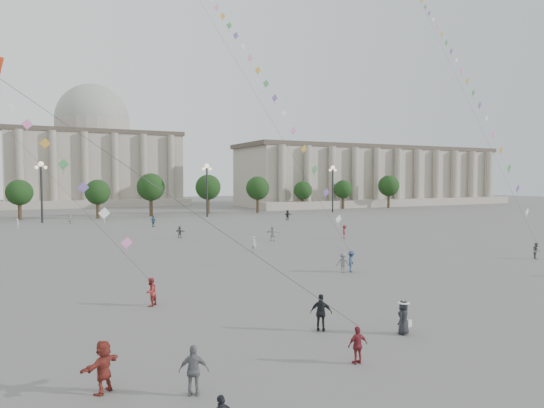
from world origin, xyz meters
name	(u,v)px	position (x,y,z in m)	size (l,w,h in m)	color
ground	(350,311)	(0.00, 0.00, 0.00)	(360.00, 360.00, 0.00)	#5D5B58
hall_east	(373,176)	(75.00, 93.89, 8.43)	(84.00, 26.22, 17.20)	#A49C8A
hall_central	(94,156)	(0.00, 129.22, 14.23)	(48.30, 34.30, 35.50)	#A49C8A
tree_row	(123,190)	(0.00, 78.00, 5.39)	(137.12, 5.12, 8.00)	#36281B
lamp_post_mid_west	(41,181)	(-15.00, 70.00, 7.35)	(2.00, 0.90, 10.65)	#262628
lamp_post_mid_east	(207,180)	(15.00, 70.00, 7.35)	(2.00, 0.90, 10.65)	#262628
lamp_post_far_east	(333,180)	(45.00, 70.00, 7.35)	(2.00, 0.90, 10.65)	#262628
person_crowd_0	(153,221)	(0.74, 54.47, 0.91)	(1.07, 0.45, 1.83)	#2F4E6B
person_crowd_4	(70,219)	(-10.79, 66.44, 0.77)	(1.44, 0.46, 1.55)	#B5B5B1
person_crowd_6	(343,263)	(6.26, 9.81, 0.81)	(1.05, 0.60, 1.62)	slate
person_crowd_7	(273,233)	(10.21, 30.65, 0.96)	(1.77, 0.56, 1.91)	beige
person_crowd_8	(345,232)	(19.30, 28.30, 0.88)	(1.13, 0.65, 1.75)	maroon
person_crowd_9	(288,215)	(26.01, 56.28, 0.92)	(1.72, 0.55, 1.85)	black
person_crowd_10	(18,223)	(-18.57, 61.56, 0.75)	(0.55, 0.36, 1.51)	silver
person_crowd_12	(180,232)	(0.60, 38.38, 0.79)	(1.46, 0.46, 1.57)	slate
person_crowd_13	(254,244)	(4.37, 23.44, 0.82)	(0.60, 0.39, 1.64)	beige
tourist_0	(358,345)	(-4.41, -6.72, 0.78)	(0.92, 0.38, 1.57)	maroon
tourist_1	(321,313)	(-3.47, -2.38, 0.94)	(1.10, 0.46, 1.87)	black
tourist_2	(103,367)	(-14.22, -4.91, 0.95)	(1.77, 0.56, 1.91)	maroon
tourist_3	(194,370)	(-11.38, -6.57, 0.90)	(1.06, 0.44, 1.81)	slate
kite_flyer_0	(151,292)	(-10.11, 6.26, 0.86)	(0.83, 0.65, 1.72)	maroon
kite_flyer_1	(351,261)	(6.99, 9.64, 0.88)	(1.13, 0.65, 1.76)	navy
kite_flyer_2	(536,251)	(26.74, 7.20, 0.79)	(0.76, 0.59, 1.57)	slate
hat_person	(404,317)	(-0.08, -4.59, 0.88)	(0.97, 0.84, 1.69)	black
kite_train_mid	(214,10)	(4.63, 36.02, 28.88)	(5.19, 49.71, 71.35)	#3F3F3F
kite_train_east	(456,65)	(35.08, 25.25, 22.87)	(15.98, 33.18, 53.97)	#3F3F3F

